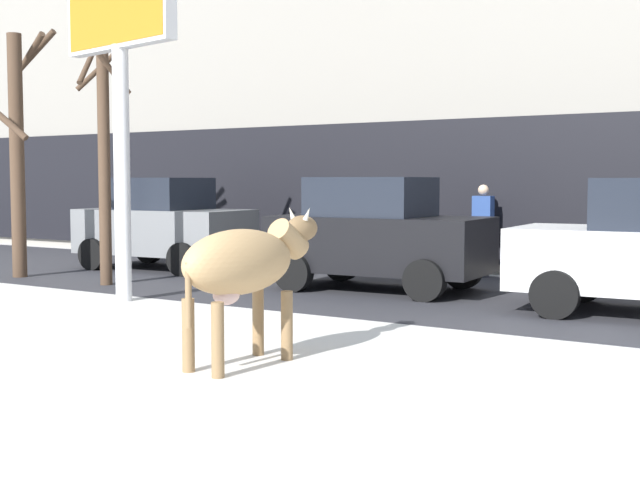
# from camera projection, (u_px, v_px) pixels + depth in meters

# --- Properties ---
(ground_plane) EXTENTS (120.00, 120.00, 0.00)m
(ground_plane) POSITION_uv_depth(u_px,v_px,m) (31.00, 399.00, 6.96)
(ground_plane) COLOR silver
(road_strip) EXTENTS (60.00, 5.60, 0.01)m
(road_strip) POSITION_uv_depth(u_px,v_px,m) (429.00, 293.00, 13.45)
(road_strip) COLOR #333338
(road_strip) RESTS_ON ground
(cow_tan) EXTENTS (0.73, 1.92, 1.54)m
(cow_tan) POSITION_uv_depth(u_px,v_px,m) (244.00, 264.00, 8.20)
(cow_tan) COLOR tan
(cow_tan) RESTS_ON ground
(billboard) EXTENTS (2.51, 0.67, 5.56)m
(billboard) POSITION_uv_depth(u_px,v_px,m) (119.00, 9.00, 12.31)
(billboard) COLOR silver
(billboard) RESTS_ON ground
(car_grey_hatchback) EXTENTS (3.60, 2.09, 1.86)m
(car_grey_hatchback) POSITION_uv_depth(u_px,v_px,m) (163.00, 224.00, 17.09)
(car_grey_hatchback) COLOR slate
(car_grey_hatchback) RESTS_ON ground
(car_black_hatchback) EXTENTS (3.60, 2.09, 1.86)m
(car_black_hatchback) POSITION_uv_depth(u_px,v_px,m) (378.00, 234.00, 13.79)
(car_black_hatchback) COLOR black
(car_black_hatchback) RESTS_ON ground
(pedestrian_near_billboard) EXTENTS (0.36, 0.24, 1.73)m
(pedestrian_near_billboard) POSITION_uv_depth(u_px,v_px,m) (483.00, 230.00, 15.66)
(pedestrian_near_billboard) COLOR #282833
(pedestrian_near_billboard) RESTS_ON ground
(bare_tree_left_lot) EXTENTS (1.46, 1.50, 4.64)m
(bare_tree_left_lot) POSITION_uv_depth(u_px,v_px,m) (17.00, 145.00, 15.54)
(bare_tree_left_lot) COLOR #4C3828
(bare_tree_left_lot) RESTS_ON ground
(bare_tree_right_lot) EXTENTS (1.13, 1.16, 4.42)m
(bare_tree_right_lot) POSITION_uv_depth(u_px,v_px,m) (104.00, 146.00, 14.39)
(bare_tree_right_lot) COLOR #4C3828
(bare_tree_right_lot) RESTS_ON ground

